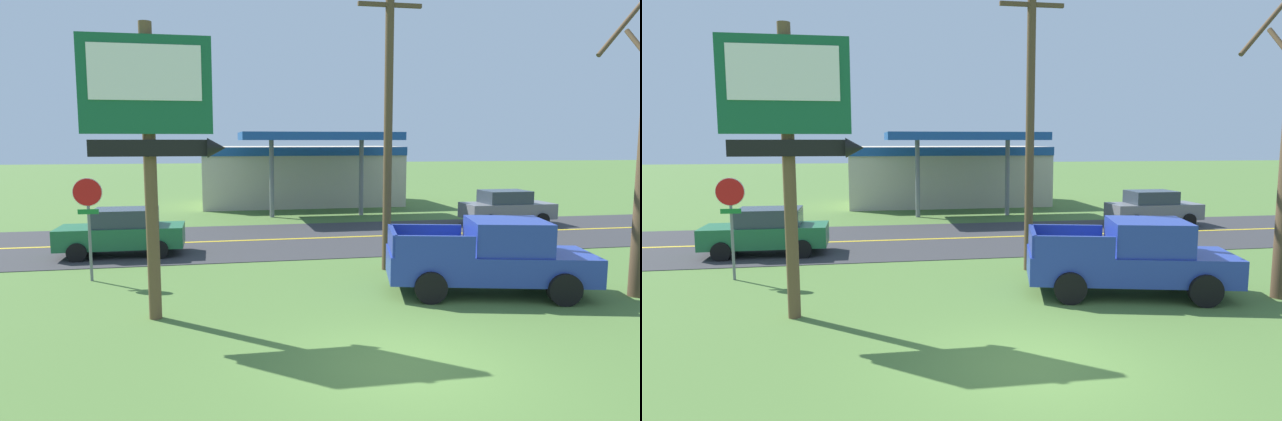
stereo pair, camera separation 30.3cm
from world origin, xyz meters
The scene contains 10 objects.
ground_plane centered at (0.00, 0.00, 0.00)m, with size 180.00×180.00×0.00m, color #4C7033.
road_asphalt centered at (0.00, 13.00, 0.01)m, with size 140.00×8.00×0.02m, color #333335.
road_centre_line centered at (0.00, 13.00, 0.02)m, with size 126.00×0.20×0.01m, color gold.
motel_sign centered at (-4.56, 3.47, 4.45)m, with size 3.01×0.54×6.50m.
stop_sign centered at (-6.76, 7.44, 2.03)m, with size 0.80×0.08×2.95m.
utility_pole centered at (1.95, 7.22, 4.96)m, with size 2.16×0.26×9.25m.
gas_station centered at (2.10, 25.35, 1.94)m, with size 12.00×11.50×4.40m.
pickup_blue_parked_on_lawn centered at (3.78, 4.07, 0.96)m, with size 5.52×3.17×1.96m.
car_grey_near_lane centered at (10.36, 15.00, 0.83)m, with size 4.20×2.00×1.64m.
car_green_mid_lane centered at (-6.41, 11.00, 0.83)m, with size 4.20×2.00×1.64m.
Camera 1 is at (-3.28, -9.06, 4.00)m, focal length 31.26 mm.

